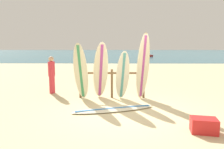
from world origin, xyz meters
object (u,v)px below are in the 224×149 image
object	(u,v)px
surfboard_lying_on_sand	(114,109)
surfboard_leaning_far_left	(81,72)
small_boat_offshore	(147,55)
surfboard_rack	(112,80)
cooler_box	(204,125)
surfboard_leaning_center	(143,67)
beachgoer_standing	(52,73)
surfboard_leaning_center_left	(123,76)
surfboard_leaning_left	(101,71)

from	to	relation	value
surfboard_lying_on_sand	surfboard_leaning_far_left	bearing A→B (deg)	134.57
surfboard_lying_on_sand	small_boat_offshore	xyz separation A→B (m)	(6.23, 33.15, 0.22)
surfboard_rack	cooler_box	size ratio (longest dim) A/B	4.40
surfboard_leaning_center	small_boat_offshore	bearing A→B (deg)	80.85
surfboard_rack	surfboard_leaning_center	world-z (taller)	surfboard_leaning_center
beachgoer_standing	surfboard_rack	bearing A→B (deg)	-16.24
surfboard_rack	cooler_box	distance (m)	4.08
surfboard_leaning_center_left	surfboard_leaning_center	distance (m)	0.83
surfboard_lying_on_sand	small_boat_offshore	size ratio (longest dim) A/B	1.14
surfboard_lying_on_sand	cooler_box	world-z (taller)	cooler_box
surfboard_rack	cooler_box	world-z (taller)	surfboard_rack
surfboard_leaning_center_left	surfboard_leaning_far_left	bearing A→B (deg)	178.21
surfboard_leaning_center	small_boat_offshore	distance (m)	32.33
small_boat_offshore	surfboard_lying_on_sand	bearing A→B (deg)	-100.64
beachgoer_standing	small_boat_offshore	world-z (taller)	beachgoer_standing
surfboard_leaning_center_left	surfboard_leaning_center	bearing A→B (deg)	1.17
surfboard_leaning_center	beachgoer_standing	size ratio (longest dim) A/B	1.58
surfboard_leaning_center_left	cooler_box	bearing A→B (deg)	-58.02
surfboard_leaning_center	surfboard_lying_on_sand	xyz separation A→B (m)	(-1.09, -1.24, -1.24)
small_boat_offshore	surfboard_rack	bearing A→B (deg)	-101.32
surfboard_leaning_far_left	beachgoer_standing	xyz separation A→B (m)	(-1.46, 1.12, -0.21)
surfboard_leaning_left	beachgoer_standing	world-z (taller)	surfboard_leaning_left
surfboard_leaning_center	beachgoer_standing	distance (m)	4.00
surfboard_leaning_center	surfboard_leaning_left	bearing A→B (deg)	176.03
small_boat_offshore	cooler_box	size ratio (longest dim) A/B	4.06
surfboard_leaning_center_left	cooler_box	xyz separation A→B (m)	(1.84, -2.95, -0.78)
surfboard_leaning_center_left	beachgoer_standing	xyz separation A→B (m)	(-3.05, 1.17, -0.06)
surfboard_leaning_center	surfboard_lying_on_sand	bearing A→B (deg)	-131.18
surfboard_rack	surfboard_leaning_center_left	xyz separation A→B (m)	(0.41, -0.40, 0.22)
cooler_box	surfboard_leaning_left	bearing A→B (deg)	141.78
surfboard_leaning_left	surfboard_leaning_center	bearing A→B (deg)	-3.97
surfboard_leaning_far_left	cooler_box	distance (m)	4.65
beachgoer_standing	small_boat_offshore	xyz separation A→B (m)	(8.95, 30.75, -0.64)
surfboard_leaning_center	cooler_box	size ratio (longest dim) A/B	4.26
surfboard_rack	surfboard_lying_on_sand	distance (m)	1.78
surfboard_leaning_center_left	beachgoer_standing	world-z (taller)	surfboard_leaning_center_left
beachgoer_standing	surfboard_leaning_left	bearing A→B (deg)	-25.31
surfboard_leaning_far_left	surfboard_leaning_center	size ratio (longest dim) A/B	0.86
surfboard_leaning_far_left	surfboard_leaning_center_left	bearing A→B (deg)	-1.79
surfboard_leaning_center_left	cooler_box	world-z (taller)	surfboard_leaning_center_left
surfboard_leaning_far_left	surfboard_leaning_center	xyz separation A→B (m)	(2.35, -0.03, 0.18)
surfboard_rack	surfboard_leaning_center_left	bearing A→B (deg)	-44.64
surfboard_lying_on_sand	small_boat_offshore	world-z (taller)	small_boat_offshore
surfboard_leaning_far_left	beachgoer_standing	bearing A→B (deg)	142.43
surfboard_rack	surfboard_leaning_center_left	distance (m)	0.61
surfboard_leaning_left	surfboard_leaning_center_left	xyz separation A→B (m)	(0.84, -0.13, -0.16)
cooler_box	surfboard_lying_on_sand	bearing A→B (deg)	152.32
surfboard_leaning_center_left	beachgoer_standing	distance (m)	3.26
surfboard_leaning_center_left	surfboard_lying_on_sand	distance (m)	1.57
small_boat_offshore	surfboard_leaning_far_left	bearing A→B (deg)	-103.22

